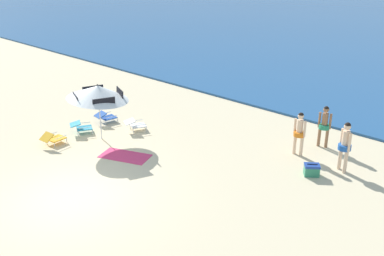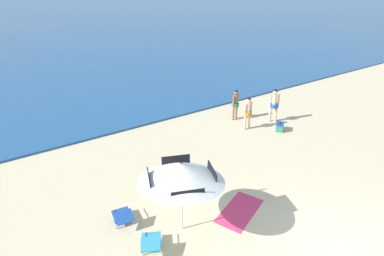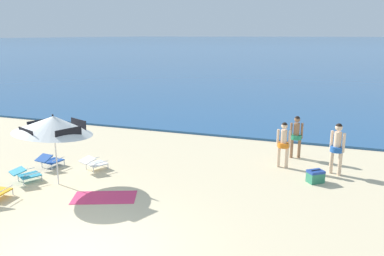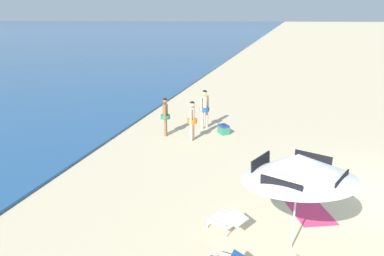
{
  "view_description": "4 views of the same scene",
  "coord_description": "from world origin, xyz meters",
  "px_view_note": "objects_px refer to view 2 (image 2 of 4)",
  "views": [
    {
      "loc": [
        10.41,
        -6.09,
        7.0
      ],
      "look_at": [
        0.53,
        4.74,
        0.99
      ],
      "focal_mm": 41.11,
      "sensor_mm": 36.0,
      "label": 1
    },
    {
      "loc": [
        -6.65,
        -2.44,
        6.33
      ],
      "look_at": [
        -0.26,
        6.65,
        1.24
      ],
      "focal_mm": 28.35,
      "sensor_mm": 36.0,
      "label": 2
    },
    {
      "loc": [
        4.69,
        -5.85,
        4.58
      ],
      "look_at": [
        0.34,
        6.48,
        1.35
      ],
      "focal_mm": 35.49,
      "sensor_mm": 36.0,
      "label": 3
    },
    {
      "loc": [
        -10.09,
        3.64,
        4.84
      ],
      "look_at": [
        1.28,
        6.65,
        1.22
      ],
      "focal_mm": 33.79,
      "sensor_mm": 36.0,
      "label": 4
    }
  ],
  "objects_px": {
    "beach_umbrella_striped_main": "(181,172)",
    "person_standing_beside": "(274,103)",
    "lounge_chair_facing_sea": "(123,216)",
    "person_wading_in": "(248,111)",
    "beach_towel": "(240,211)",
    "lounge_chair_spare_folded": "(151,242)",
    "person_standing_near_shore": "(235,103)",
    "cooler_box": "(280,127)",
    "lounge_chair_beside_umbrella": "(166,192)"
  },
  "relations": [
    {
      "from": "person_standing_near_shore",
      "to": "beach_towel",
      "type": "relative_size",
      "value": 0.9
    },
    {
      "from": "lounge_chair_beside_umbrella",
      "to": "lounge_chair_spare_folded",
      "type": "distance_m",
      "value": 2.18
    },
    {
      "from": "lounge_chair_facing_sea",
      "to": "cooler_box",
      "type": "bearing_deg",
      "value": 10.49
    },
    {
      "from": "lounge_chair_spare_folded",
      "to": "beach_towel",
      "type": "distance_m",
      "value": 3.02
    },
    {
      "from": "lounge_chair_beside_umbrella",
      "to": "lounge_chair_spare_folded",
      "type": "relative_size",
      "value": 1.0
    },
    {
      "from": "lounge_chair_beside_umbrella",
      "to": "person_wading_in",
      "type": "distance_m",
      "value": 6.65
    },
    {
      "from": "person_standing_near_shore",
      "to": "person_wading_in",
      "type": "height_order",
      "value": "person_wading_in"
    },
    {
      "from": "lounge_chair_beside_umbrella",
      "to": "person_standing_beside",
      "type": "height_order",
      "value": "person_standing_beside"
    },
    {
      "from": "person_wading_in",
      "to": "cooler_box",
      "type": "height_order",
      "value": "person_wading_in"
    },
    {
      "from": "lounge_chair_spare_folded",
      "to": "person_standing_beside",
      "type": "distance_m",
      "value": 10.17
    },
    {
      "from": "lounge_chair_spare_folded",
      "to": "cooler_box",
      "type": "bearing_deg",
      "value": 19.25
    },
    {
      "from": "lounge_chair_beside_umbrella",
      "to": "person_standing_beside",
      "type": "bearing_deg",
      "value": 16.71
    },
    {
      "from": "cooler_box",
      "to": "beach_towel",
      "type": "relative_size",
      "value": 0.34
    },
    {
      "from": "cooler_box",
      "to": "lounge_chair_spare_folded",
      "type": "bearing_deg",
      "value": -160.75
    },
    {
      "from": "lounge_chair_beside_umbrella",
      "to": "cooler_box",
      "type": "bearing_deg",
      "value": 10.74
    },
    {
      "from": "person_standing_beside",
      "to": "beach_towel",
      "type": "bearing_deg",
      "value": -146.13
    },
    {
      "from": "beach_umbrella_striped_main",
      "to": "person_wading_in",
      "type": "distance_m",
      "value": 7.63
    },
    {
      "from": "lounge_chair_facing_sea",
      "to": "person_wading_in",
      "type": "bearing_deg",
      "value": 19.49
    },
    {
      "from": "person_standing_near_shore",
      "to": "beach_towel",
      "type": "bearing_deg",
      "value": -131.1
    },
    {
      "from": "lounge_chair_facing_sea",
      "to": "beach_towel",
      "type": "distance_m",
      "value": 3.59
    },
    {
      "from": "lounge_chair_facing_sea",
      "to": "lounge_chair_spare_folded",
      "type": "relative_size",
      "value": 0.95
    },
    {
      "from": "person_standing_near_shore",
      "to": "person_standing_beside",
      "type": "height_order",
      "value": "person_standing_beside"
    },
    {
      "from": "lounge_chair_facing_sea",
      "to": "cooler_box",
      "type": "distance_m",
      "value": 9.06
    },
    {
      "from": "person_standing_near_shore",
      "to": "beach_towel",
      "type": "distance_m",
      "value": 7.49
    },
    {
      "from": "beach_umbrella_striped_main",
      "to": "lounge_chair_spare_folded",
      "type": "bearing_deg",
      "value": -170.42
    },
    {
      "from": "cooler_box",
      "to": "beach_towel",
      "type": "height_order",
      "value": "cooler_box"
    },
    {
      "from": "lounge_chair_facing_sea",
      "to": "person_standing_near_shore",
      "type": "bearing_deg",
      "value": 26.34
    },
    {
      "from": "lounge_chair_beside_umbrella",
      "to": "lounge_chair_facing_sea",
      "type": "xyz_separation_m",
      "value": [
        -1.62,
        -0.27,
        -0.0
      ]
    },
    {
      "from": "beach_umbrella_striped_main",
      "to": "lounge_chair_facing_sea",
      "type": "bearing_deg",
      "value": 137.26
    },
    {
      "from": "lounge_chair_spare_folded",
      "to": "person_wading_in",
      "type": "xyz_separation_m",
      "value": [
        7.55,
        4.14,
        0.67
      ]
    },
    {
      "from": "person_standing_beside",
      "to": "beach_towel",
      "type": "height_order",
      "value": "person_standing_beside"
    },
    {
      "from": "beach_umbrella_striped_main",
      "to": "person_standing_beside",
      "type": "xyz_separation_m",
      "value": [
        8.21,
        3.84,
        -0.91
      ]
    },
    {
      "from": "person_standing_beside",
      "to": "beach_towel",
      "type": "xyz_separation_m",
      "value": [
        -6.3,
        -4.23,
        -1.01
      ]
    },
    {
      "from": "lounge_chair_facing_sea",
      "to": "beach_towel",
      "type": "xyz_separation_m",
      "value": [
        3.21,
        -1.6,
        -0.27
      ]
    },
    {
      "from": "person_wading_in",
      "to": "lounge_chair_beside_umbrella",
      "type": "bearing_deg",
      "value": -158.01
    },
    {
      "from": "person_standing_beside",
      "to": "cooler_box",
      "type": "xyz_separation_m",
      "value": [
        -0.6,
        -0.98,
        -0.82
      ]
    },
    {
      "from": "lounge_chair_spare_folded",
      "to": "person_standing_near_shore",
      "type": "xyz_separation_m",
      "value": [
        7.89,
        5.4,
        0.66
      ]
    },
    {
      "from": "beach_towel",
      "to": "person_wading_in",
      "type": "bearing_deg",
      "value": 43.64
    },
    {
      "from": "beach_towel",
      "to": "lounge_chair_spare_folded",
      "type": "bearing_deg",
      "value": 176.08
    },
    {
      "from": "beach_umbrella_striped_main",
      "to": "person_standing_near_shore",
      "type": "relative_size",
      "value": 2.07
    },
    {
      "from": "beach_umbrella_striped_main",
      "to": "person_standing_beside",
      "type": "height_order",
      "value": "beach_umbrella_striped_main"
    },
    {
      "from": "cooler_box",
      "to": "person_standing_near_shore",
      "type": "bearing_deg",
      "value": 109.18
    },
    {
      "from": "lounge_chair_facing_sea",
      "to": "cooler_box",
      "type": "height_order",
      "value": "lounge_chair_facing_sea"
    },
    {
      "from": "lounge_chair_spare_folded",
      "to": "cooler_box",
      "type": "relative_size",
      "value": 1.64
    },
    {
      "from": "lounge_chair_spare_folded",
      "to": "person_standing_beside",
      "type": "relative_size",
      "value": 0.56
    },
    {
      "from": "lounge_chair_facing_sea",
      "to": "person_wading_in",
      "type": "xyz_separation_m",
      "value": [
        7.76,
        2.75,
        0.67
      ]
    },
    {
      "from": "person_wading_in",
      "to": "cooler_box",
      "type": "xyz_separation_m",
      "value": [
        1.15,
        -1.1,
        -0.74
      ]
    },
    {
      "from": "person_wading_in",
      "to": "beach_towel",
      "type": "xyz_separation_m",
      "value": [
        -4.55,
        -4.34,
        -0.94
      ]
    },
    {
      "from": "person_wading_in",
      "to": "lounge_chair_facing_sea",
      "type": "bearing_deg",
      "value": -160.51
    },
    {
      "from": "lounge_chair_facing_sea",
      "to": "person_standing_near_shore",
      "type": "relative_size",
      "value": 0.58
    }
  ]
}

